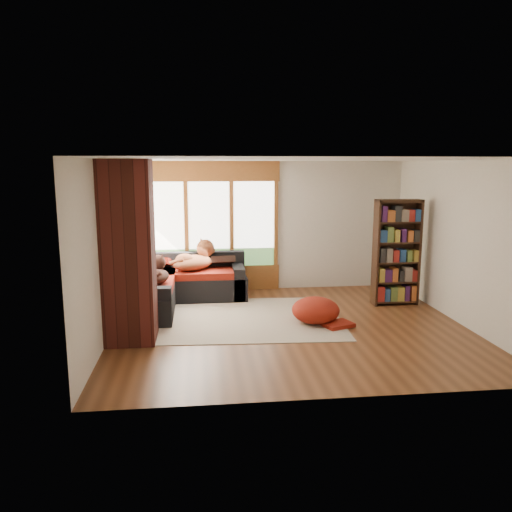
{
  "coord_description": "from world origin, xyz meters",
  "views": [
    {
      "loc": [
        -1.4,
        -7.46,
        2.51
      ],
      "look_at": [
        -0.42,
        1.07,
        0.95
      ],
      "focal_mm": 35.0,
      "sensor_mm": 36.0,
      "label": 1
    }
  ],
  "objects_px": {
    "area_rug": "(243,318)",
    "dog_tan": "(196,258)",
    "brick_chimney": "(128,252)",
    "dog_brindle": "(156,273)",
    "sectional_sofa": "(170,286)",
    "bookshelf": "(397,253)",
    "pouf": "(316,310)"
  },
  "relations": [
    {
      "from": "area_rug",
      "to": "bookshelf",
      "type": "bearing_deg",
      "value": 11.31
    },
    {
      "from": "dog_tan",
      "to": "dog_brindle",
      "type": "relative_size",
      "value": 1.35
    },
    {
      "from": "area_rug",
      "to": "pouf",
      "type": "height_order",
      "value": "pouf"
    },
    {
      "from": "sectional_sofa",
      "to": "area_rug",
      "type": "relative_size",
      "value": 0.69
    },
    {
      "from": "bookshelf",
      "to": "area_rug",
      "type": "bearing_deg",
      "value": -168.69
    },
    {
      "from": "brick_chimney",
      "to": "dog_brindle",
      "type": "distance_m",
      "value": 1.38
    },
    {
      "from": "brick_chimney",
      "to": "pouf",
      "type": "height_order",
      "value": "brick_chimney"
    },
    {
      "from": "pouf",
      "to": "dog_tan",
      "type": "distance_m",
      "value": 2.64
    },
    {
      "from": "pouf",
      "to": "dog_brindle",
      "type": "distance_m",
      "value": 2.73
    },
    {
      "from": "bookshelf",
      "to": "dog_brindle",
      "type": "distance_m",
      "value": 4.28
    },
    {
      "from": "bookshelf",
      "to": "dog_tan",
      "type": "bearing_deg",
      "value": 167.37
    },
    {
      "from": "area_rug",
      "to": "sectional_sofa",
      "type": "bearing_deg",
      "value": 136.17
    },
    {
      "from": "brick_chimney",
      "to": "sectional_sofa",
      "type": "bearing_deg",
      "value": 77.71
    },
    {
      "from": "brick_chimney",
      "to": "area_rug",
      "type": "height_order",
      "value": "brick_chimney"
    },
    {
      "from": "bookshelf",
      "to": "dog_brindle",
      "type": "xyz_separation_m",
      "value": [
        -4.27,
        -0.18,
        -0.23
      ]
    },
    {
      "from": "dog_tan",
      "to": "area_rug",
      "type": "bearing_deg",
      "value": -97.3
    },
    {
      "from": "brick_chimney",
      "to": "bookshelf",
      "type": "xyz_separation_m",
      "value": [
        4.54,
        1.41,
        -0.34
      ]
    },
    {
      "from": "dog_brindle",
      "to": "bookshelf",
      "type": "bearing_deg",
      "value": -82.28
    },
    {
      "from": "dog_tan",
      "to": "dog_brindle",
      "type": "bearing_deg",
      "value": -160.1
    },
    {
      "from": "bookshelf",
      "to": "dog_tan",
      "type": "height_order",
      "value": "bookshelf"
    },
    {
      "from": "area_rug",
      "to": "pouf",
      "type": "bearing_deg",
      "value": -17.16
    },
    {
      "from": "sectional_sofa",
      "to": "dog_tan",
      "type": "distance_m",
      "value": 0.7
    },
    {
      "from": "pouf",
      "to": "dog_tan",
      "type": "relative_size",
      "value": 0.78
    },
    {
      "from": "sectional_sofa",
      "to": "pouf",
      "type": "bearing_deg",
      "value": -28.84
    },
    {
      "from": "sectional_sofa",
      "to": "pouf",
      "type": "height_order",
      "value": "sectional_sofa"
    },
    {
      "from": "sectional_sofa",
      "to": "bookshelf",
      "type": "relative_size",
      "value": 1.15
    },
    {
      "from": "area_rug",
      "to": "dog_tan",
      "type": "bearing_deg",
      "value": 119.27
    },
    {
      "from": "sectional_sofa",
      "to": "bookshelf",
      "type": "xyz_separation_m",
      "value": [
        4.09,
        -0.63,
        0.66
      ]
    },
    {
      "from": "sectional_sofa",
      "to": "dog_tan",
      "type": "relative_size",
      "value": 2.22
    },
    {
      "from": "sectional_sofa",
      "to": "dog_brindle",
      "type": "bearing_deg",
      "value": -98.15
    },
    {
      "from": "brick_chimney",
      "to": "dog_brindle",
      "type": "xyz_separation_m",
      "value": [
        0.27,
        1.23,
        -0.57
      ]
    },
    {
      "from": "area_rug",
      "to": "dog_brindle",
      "type": "bearing_deg",
      "value": 164.94
    }
  ]
}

